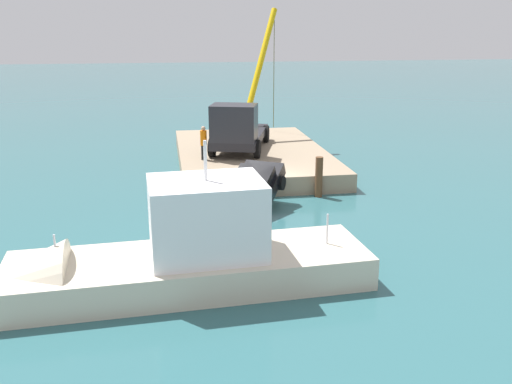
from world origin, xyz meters
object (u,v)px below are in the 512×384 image
(dock_worker, at_px, (204,143))
(salvaged_car, at_px, (249,197))
(moored_yacht, at_px, (133,276))
(crane_truck, at_px, (239,126))

(dock_worker, bearing_deg, salvaged_car, 13.01)
(dock_worker, height_order, moored_yacht, moored_yacht)
(crane_truck, bearing_deg, moored_yacht, -19.48)
(crane_truck, relative_size, moored_yacht, 0.67)
(moored_yacht, bearing_deg, salvaged_car, 146.32)
(crane_truck, height_order, salvaged_car, crane_truck)
(crane_truck, height_order, dock_worker, crane_truck)
(dock_worker, relative_size, salvaged_car, 0.39)
(crane_truck, relative_size, salvaged_car, 1.91)
(dock_worker, bearing_deg, crane_truck, 128.19)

